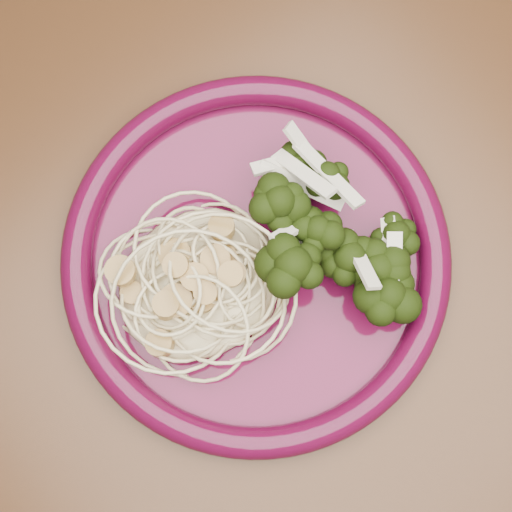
{
  "coord_description": "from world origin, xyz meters",
  "views": [
    {
      "loc": [
        -0.07,
        -0.07,
        1.3
      ],
      "look_at": [
        -0.01,
        0.02,
        0.77
      ],
      "focal_mm": 50.0,
      "sensor_mm": 36.0,
      "label": 1
    }
  ],
  "objects": [
    {
      "name": "onion_garnish",
      "position": [
        0.05,
        0.01,
        0.82
      ],
      "size": [
        0.09,
        0.11,
        0.06
      ],
      "primitive_type": null,
      "rotation": [
        0.0,
        0.0,
        -0.24
      ],
      "color": "beige",
      "rests_on": "broccoli_pile"
    },
    {
      "name": "scallop_cluster",
      "position": [
        -0.05,
        0.03,
        0.81
      ],
      "size": [
        0.14,
        0.14,
        0.04
      ],
      "primitive_type": null,
      "rotation": [
        0.0,
        0.0,
        -0.24
      ],
      "color": "#B18E4B",
      "rests_on": "spaghetti_pile"
    },
    {
      "name": "dining_table",
      "position": [
        0.0,
        0.0,
        0.65
      ],
      "size": [
        1.2,
        0.8,
        0.75
      ],
      "color": "#472814",
      "rests_on": "ground"
    },
    {
      "name": "dinner_plate",
      "position": [
        -0.01,
        0.02,
        0.76
      ],
      "size": [
        0.36,
        0.36,
        0.03
      ],
      "rotation": [
        0.0,
        0.0,
        -0.24
      ],
      "color": "#490926",
      "rests_on": "dining_table"
    },
    {
      "name": "spaghetti_pile",
      "position": [
        -0.05,
        0.03,
        0.77
      ],
      "size": [
        0.15,
        0.14,
        0.03
      ],
      "primitive_type": "ellipsoid",
      "rotation": [
        0.0,
        0.0,
        -0.24
      ],
      "color": "beige",
      "rests_on": "dinner_plate"
    },
    {
      "name": "broccoli_pile",
      "position": [
        0.05,
        0.01,
        0.78
      ],
      "size": [
        0.13,
        0.17,
        0.05
      ],
      "primitive_type": "ellipsoid",
      "rotation": [
        0.0,
        0.0,
        -0.24
      ],
      "color": "black",
      "rests_on": "dinner_plate"
    }
  ]
}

